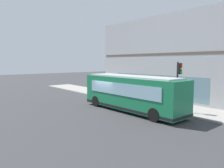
% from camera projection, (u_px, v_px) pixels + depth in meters
% --- Properties ---
extents(ground, '(120.00, 120.00, 0.00)m').
position_uv_depth(ground, '(109.00, 108.00, 20.00)').
color(ground, '#38383A').
extents(sidewalk_curb, '(3.88, 40.00, 0.15)m').
position_uv_depth(sidewalk_curb, '(142.00, 101.00, 22.86)').
color(sidewalk_curb, '#9E9991').
rests_on(sidewalk_curb, ground).
extents(building_corner, '(6.28, 17.84, 9.20)m').
position_uv_depth(building_corner, '(172.00, 59.00, 25.58)').
color(building_corner, '#A8A8AD').
rests_on(building_corner, ground).
extents(city_bus_nearside, '(2.71, 10.07, 3.07)m').
position_uv_depth(city_bus_nearside, '(132.00, 93.00, 18.49)').
color(city_bus_nearside, '#197247').
rests_on(city_bus_nearside, ground).
extents(traffic_light_near_corner, '(0.32, 0.49, 4.10)m').
position_uv_depth(traffic_light_near_corner, '(179.00, 77.00, 17.49)').
color(traffic_light_near_corner, black).
rests_on(traffic_light_near_corner, sidewalk_curb).
extents(fire_hydrant, '(0.35, 0.35, 0.74)m').
position_uv_depth(fire_hydrant, '(127.00, 97.00, 23.20)').
color(fire_hydrant, red).
rests_on(fire_hydrant, sidewalk_curb).
extents(pedestrian_near_building_entrance, '(0.32, 0.32, 1.62)m').
position_uv_depth(pedestrian_near_building_entrance, '(132.00, 89.00, 25.25)').
color(pedestrian_near_building_entrance, '#8C3F8C').
rests_on(pedestrian_near_building_entrance, sidewalk_curb).
extents(pedestrian_near_hydrant, '(0.32, 0.32, 1.58)m').
position_uv_depth(pedestrian_near_hydrant, '(119.00, 87.00, 27.31)').
color(pedestrian_near_hydrant, '#8C3F8C').
rests_on(pedestrian_near_hydrant, sidewalk_curb).
extents(pedestrian_by_light_pole, '(0.32, 0.32, 1.78)m').
position_uv_depth(pedestrian_by_light_pole, '(147.00, 90.00, 23.28)').
color(pedestrian_by_light_pole, black).
rests_on(pedestrian_by_light_pole, sidewalk_curb).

